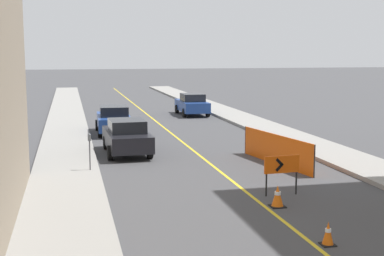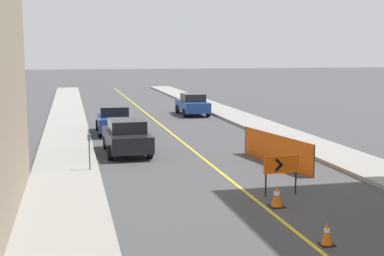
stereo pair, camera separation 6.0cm
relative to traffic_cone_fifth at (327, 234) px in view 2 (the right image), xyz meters
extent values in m
cube|color=gold|center=(-0.32, 21.31, -0.28)|extent=(0.12, 72.67, 0.01)
cube|color=gray|center=(-6.16, 21.31, -0.20)|extent=(2.52, 72.67, 0.17)
cube|color=gray|center=(5.51, 21.31, -0.20)|extent=(2.52, 72.67, 0.17)
cube|color=black|center=(0.00, 0.00, -0.27)|extent=(0.34, 0.34, 0.03)
cone|color=orange|center=(0.00, 0.00, 0.02)|extent=(0.27, 0.27, 0.55)
cylinder|color=white|center=(0.00, 0.00, 0.09)|extent=(0.14, 0.14, 0.09)
cube|color=black|center=(0.04, 3.29, -0.27)|extent=(0.44, 0.44, 0.03)
cone|color=orange|center=(0.04, 3.29, 0.06)|extent=(0.36, 0.36, 0.62)
cylinder|color=white|center=(0.04, 3.29, 0.13)|extent=(0.18, 0.18, 0.10)
cube|color=#EF560C|center=(0.65, 4.48, 0.73)|extent=(1.21, 0.14, 0.56)
cube|color=black|center=(0.56, 4.44, 0.81)|extent=(0.28, 0.04, 0.28)
cube|color=black|center=(0.56, 4.44, 0.65)|extent=(0.28, 0.04, 0.28)
cylinder|color=black|center=(0.14, 4.48, 0.08)|extent=(0.06, 0.06, 0.74)
cylinder|color=black|center=(1.17, 4.48, 0.08)|extent=(0.06, 0.06, 0.74)
cube|color=#EF560C|center=(2.29, 9.01, 0.34)|extent=(0.94, 5.16, 1.25)
cylinder|color=#262626|center=(2.75, 6.43, 0.34)|extent=(0.05, 0.05, 1.25)
cylinder|color=#262626|center=(1.84, 11.59, 0.34)|extent=(0.05, 0.05, 1.25)
cube|color=black|center=(-3.45, 12.75, 0.40)|extent=(1.93, 4.35, 0.72)
cube|color=black|center=(-3.45, 12.53, 1.03)|extent=(1.59, 1.98, 0.55)
cylinder|color=black|center=(-4.31, 14.08, 0.04)|extent=(0.24, 0.65, 0.64)
cylinder|color=black|center=(-2.60, 14.08, 0.04)|extent=(0.24, 0.65, 0.64)
cylinder|color=black|center=(-4.31, 11.41, 0.04)|extent=(0.24, 0.65, 0.64)
cylinder|color=black|center=(-2.60, 11.41, 0.04)|extent=(0.24, 0.65, 0.64)
cube|color=navy|center=(-3.52, 19.04, 0.40)|extent=(1.93, 4.35, 0.72)
cube|color=black|center=(-3.52, 18.83, 1.03)|extent=(1.59, 1.98, 0.55)
cylinder|color=black|center=(-4.37, 20.38, 0.04)|extent=(0.24, 0.65, 0.64)
cylinder|color=black|center=(-2.66, 20.38, 0.04)|extent=(0.24, 0.65, 0.64)
cylinder|color=black|center=(-4.37, 17.71, 0.04)|extent=(0.24, 0.65, 0.64)
cylinder|color=black|center=(-2.66, 17.71, 0.04)|extent=(0.24, 0.65, 0.64)
cube|color=navy|center=(2.84, 26.79, 0.40)|extent=(1.86, 4.32, 0.72)
cube|color=black|center=(2.84, 26.57, 1.03)|extent=(1.56, 1.96, 0.55)
cylinder|color=black|center=(1.98, 28.12, 0.04)|extent=(0.23, 0.64, 0.64)
cylinder|color=black|center=(3.69, 28.12, 0.04)|extent=(0.23, 0.64, 0.64)
cylinder|color=black|center=(1.98, 25.45, 0.04)|extent=(0.23, 0.64, 0.64)
cylinder|color=black|center=(3.69, 25.45, 0.04)|extent=(0.23, 0.64, 0.64)
cylinder|color=#4C4C51|center=(-5.25, 8.94, 0.44)|extent=(0.05, 0.05, 1.12)
cube|color=#565B60|center=(-5.25, 8.94, 1.11)|extent=(0.12, 0.10, 0.22)
sphere|color=#565B60|center=(-5.25, 8.94, 1.22)|extent=(0.11, 0.11, 0.11)
camera|label=1|loc=(-5.95, -11.25, 4.31)|focal=50.00mm
camera|label=2|loc=(-5.89, -11.27, 4.31)|focal=50.00mm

